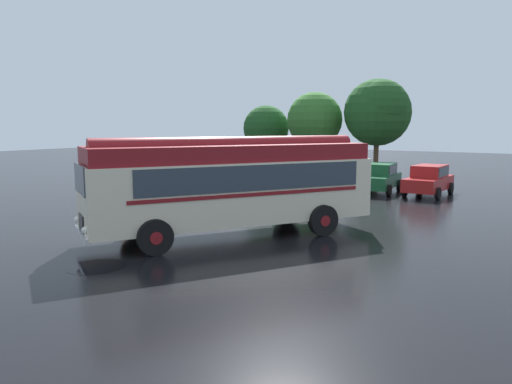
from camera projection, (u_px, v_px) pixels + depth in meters
ground_plane at (220, 235)px, 17.74m from camera, size 120.00×120.00×0.00m
vintage_bus at (232, 183)px, 17.22m from camera, size 7.29×9.91×3.49m
car_near_left at (339, 174)px, 31.00m from camera, size 2.10×4.27×1.66m
car_mid_left at (379, 178)px, 28.71m from camera, size 2.24×4.34×1.66m
car_mid_right at (429, 180)px, 27.48m from camera, size 2.09×4.26×1.66m
tree_far_left at (267, 129)px, 39.87m from camera, size 3.64×3.64×5.40m
tree_left_of_centre at (314, 120)px, 37.32m from camera, size 4.12×4.12×6.28m
tree_centre at (379, 111)px, 34.88m from camera, size 4.70×4.70×7.07m
traffic_cone at (122, 221)px, 18.76m from camera, size 0.36×0.36×0.55m
puddle_patch at (96, 267)px, 13.75m from camera, size 1.60×1.60×0.01m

